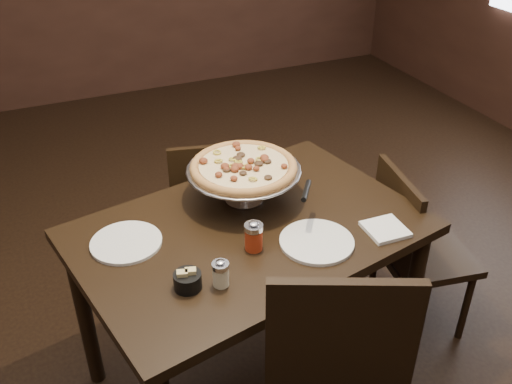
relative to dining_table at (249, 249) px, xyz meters
name	(u,v)px	position (x,y,z in m)	size (l,w,h in m)	color
room	(249,72)	(0.01, 0.02, 0.71)	(6.04, 7.04, 2.84)	black
dining_table	(249,249)	(0.00, 0.00, 0.00)	(1.42, 1.09, 0.80)	black
pizza_stand	(244,167)	(0.05, 0.18, 0.26)	(0.45, 0.45, 0.19)	#B7B7BE
parmesan_shaker	(221,273)	(-0.21, -0.26, 0.15)	(0.06, 0.06, 0.10)	beige
pepper_flake_shaker	(254,236)	(-0.04, -0.13, 0.16)	(0.07, 0.07, 0.12)	#922B0D
packet_caddy	(187,280)	(-0.32, -0.23, 0.14)	(0.09, 0.09, 0.07)	black
napkin_stack	(385,229)	(0.45, -0.23, 0.11)	(0.15, 0.15, 0.02)	white
plate_left	(126,242)	(-0.45, 0.08, 0.11)	(0.26, 0.26, 0.01)	white
plate_near	(317,242)	(0.18, -0.19, 0.11)	(0.27, 0.27, 0.01)	white
serving_spatula	(306,191)	(0.20, -0.07, 0.25)	(0.17, 0.17, 0.03)	#B7B7BE
chair_far	(210,202)	(0.09, 0.72, -0.24)	(0.47, 0.47, 0.84)	black
chair_side	(413,247)	(0.80, -0.01, -0.23)	(0.46, 0.46, 0.85)	black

